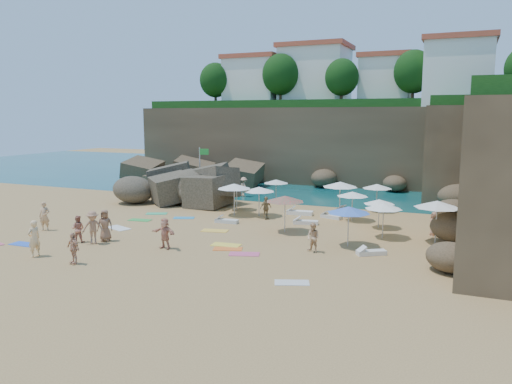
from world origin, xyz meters
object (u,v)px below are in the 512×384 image
at_px(person_stand_1, 78,229).
at_px(person_stand_6, 34,238).
at_px(lounger_0, 300,213).
at_px(person_stand_5, 195,185).
at_px(person_stand_2, 244,187).
at_px(parasol_1, 276,181).
at_px(person_stand_4, 434,224).
at_px(parasol_0, 237,187).
at_px(flag_pole, 201,166).
at_px(rock_outcrop, 182,201).
at_px(parasol_2, 340,184).
at_px(person_stand_3, 266,208).
at_px(person_stand_0, 45,216).

xyz_separation_m(person_stand_1, person_stand_6, (0.04, -3.18, 0.18)).
bearing_deg(lounger_0, person_stand_1, -131.26).
bearing_deg(person_stand_5, person_stand_2, -16.08).
distance_m(parasol_1, person_stand_1, 17.60).
relative_size(person_stand_2, person_stand_4, 1.21).
bearing_deg(parasol_0, lounger_0, 2.04).
bearing_deg(parasol_0, flag_pole, 145.40).
relative_size(flag_pole, person_stand_1, 2.87).
height_order(rock_outcrop, person_stand_6, person_stand_6).
distance_m(parasol_1, person_stand_2, 4.31).
height_order(parasol_2, lounger_0, parasol_2).
xyz_separation_m(person_stand_2, person_stand_5, (-5.01, 0.05, -0.08)).
relative_size(rock_outcrop, person_stand_3, 4.74).
xyz_separation_m(parasol_0, person_stand_6, (-4.18, -15.60, -0.82)).
xyz_separation_m(rock_outcrop, person_stand_6, (1.72, -17.32, 0.96)).
bearing_deg(person_stand_0, lounger_0, 18.25).
bearing_deg(parasol_0, person_stand_3, -34.21).
height_order(person_stand_1, person_stand_2, person_stand_2).
relative_size(rock_outcrop, parasol_1, 3.68).
distance_m(person_stand_1, person_stand_5, 18.71).
xyz_separation_m(person_stand_0, person_stand_6, (4.08, -4.66, 0.04)).
height_order(person_stand_3, person_stand_5, person_stand_3).
bearing_deg(person_stand_2, person_stand_0, 101.64).
distance_m(parasol_1, person_stand_3, 6.68).
height_order(lounger_0, person_stand_1, person_stand_1).
relative_size(parasol_0, parasol_2, 0.80).
relative_size(person_stand_0, person_stand_2, 1.05).
height_order(person_stand_0, person_stand_4, person_stand_0).
distance_m(rock_outcrop, person_stand_5, 4.59).
relative_size(lounger_0, person_stand_1, 1.22).
bearing_deg(rock_outcrop, lounger_0, -8.03).
distance_m(flag_pole, person_stand_4, 20.51).
distance_m(parasol_0, person_stand_4, 14.76).
distance_m(parasol_2, lounger_0, 3.59).
relative_size(rock_outcrop, person_stand_2, 4.34).
relative_size(person_stand_4, person_stand_6, 0.75).
bearing_deg(person_stand_4, person_stand_2, -146.04).
xyz_separation_m(lounger_0, person_stand_6, (-9.21, -15.78, 0.81)).
bearing_deg(flag_pole, person_stand_4, -17.55).
height_order(lounger_0, person_stand_4, person_stand_4).
relative_size(parasol_2, person_stand_1, 1.64).
relative_size(flag_pole, person_stand_6, 2.34).
xyz_separation_m(person_stand_0, person_stand_1, (4.04, -1.48, -0.14)).
relative_size(person_stand_2, person_stand_5, 1.09).
distance_m(person_stand_2, person_stand_5, 5.01).
bearing_deg(parasol_1, person_stand_1, -109.51).
xyz_separation_m(rock_outcrop, person_stand_4, (20.37, -4.44, 0.72)).
xyz_separation_m(person_stand_2, person_stand_4, (16.60, -8.73, -0.15)).
distance_m(parasol_1, lounger_0, 5.46).
height_order(flag_pole, lounger_0, flag_pole).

